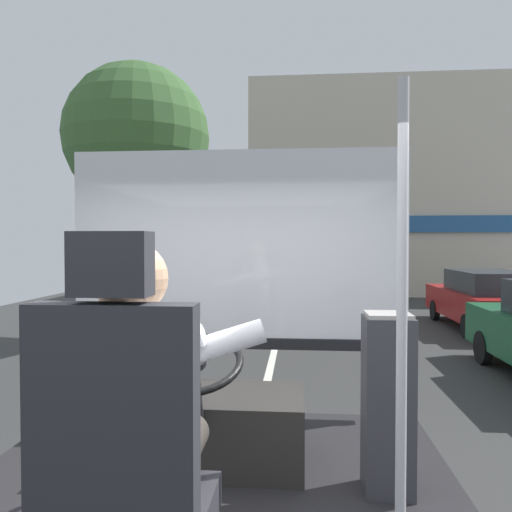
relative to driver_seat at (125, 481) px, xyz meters
name	(u,v)px	position (x,y,z in m)	size (l,w,h in m)	color
ground	(278,336)	(0.06, 9.43, -1.33)	(18.00, 44.00, 0.06)	#303030
driver_seat	(125,481)	(0.00, 0.00, 0.00)	(0.48, 0.48, 1.29)	black
bus_driver	(138,401)	(0.00, 0.12, 0.20)	(0.82, 0.61, 0.83)	#332D28
steering_console	(207,425)	(0.00, 1.33, -0.32)	(1.10, 0.94, 0.79)	#282623
handrail_pole	(402,315)	(0.94, 0.63, 0.42)	(0.04, 0.04, 1.93)	#B7B7BC
fare_box	(388,403)	(0.97, 1.10, -0.09)	(0.24, 0.24, 0.91)	#333338
windshield_panel	(237,271)	(0.06, 2.25, 0.50)	(2.50, 0.08, 1.48)	silver
street_tree	(137,139)	(-2.84, 8.74, 2.88)	(3.01, 3.01, 5.71)	#4C3828
shop_building	(409,192)	(5.04, 19.67, 2.81)	(12.86, 4.96, 8.22)	#BCB29E
parked_car_red	(486,299)	(4.85, 10.54, -0.60)	(1.76, 4.07, 1.37)	maroon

